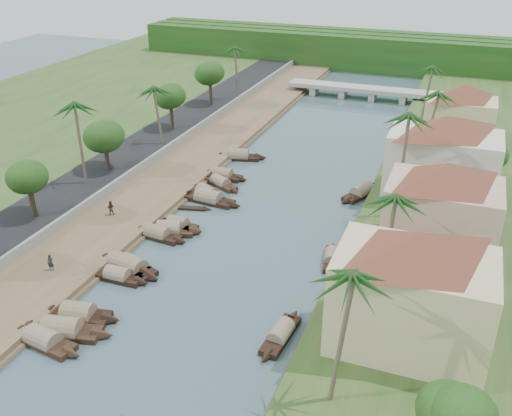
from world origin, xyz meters
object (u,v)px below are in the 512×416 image
(bridge, at_px, (358,90))
(sampan_1, at_px, (78,315))
(building_near, at_px, (413,289))
(person_near, at_px, (51,262))
(sampan_0, at_px, (43,340))

(bridge, distance_m, sampan_1, 80.01)
(building_near, distance_m, sampan_1, 28.93)
(bridge, distance_m, person_near, 76.36)
(sampan_0, bearing_deg, bridge, 91.52)
(bridge, bearing_deg, sampan_1, -96.29)
(bridge, relative_size, sampan_1, 3.38)
(building_near, xyz_separation_m, sampan_1, (-27.76, -5.51, -5.96))
(building_near, distance_m, person_near, 34.61)
(sampan_0, distance_m, sampan_1, 3.99)
(bridge, distance_m, sampan_0, 83.99)
(bridge, height_order, sampan_0, bridge)
(bridge, xyz_separation_m, person_near, (-15.29, -74.81, -0.05))
(building_near, height_order, sampan_0, building_near)
(bridge, bearing_deg, sampan_0, -96.41)
(bridge, height_order, sampan_1, bridge)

